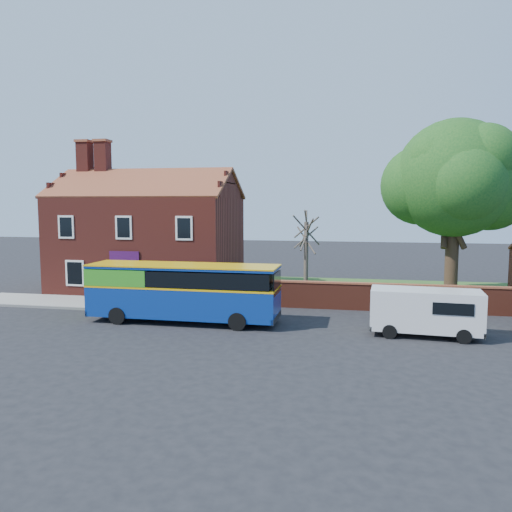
# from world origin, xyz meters

# --- Properties ---
(ground) EXTENTS (120.00, 120.00, 0.00)m
(ground) POSITION_xyz_m (0.00, 0.00, 0.00)
(ground) COLOR black
(ground) RESTS_ON ground
(pavement) EXTENTS (18.00, 3.50, 0.12)m
(pavement) POSITION_xyz_m (-7.00, 5.75, 0.06)
(pavement) COLOR gray
(pavement) RESTS_ON ground
(kerb) EXTENTS (18.00, 0.15, 0.14)m
(kerb) POSITION_xyz_m (-7.00, 4.00, 0.07)
(kerb) COLOR slate
(kerb) RESTS_ON ground
(grass_strip) EXTENTS (26.00, 12.00, 0.04)m
(grass_strip) POSITION_xyz_m (13.00, 13.00, 0.02)
(grass_strip) COLOR #426B28
(grass_strip) RESTS_ON ground
(shop_building) EXTENTS (12.30, 8.13, 10.50)m
(shop_building) POSITION_xyz_m (-7.02, 11.50, 3.41)
(shop_building) COLOR maroon
(shop_building) RESTS_ON ground
(boundary_wall) EXTENTS (22.00, 0.38, 1.60)m
(boundary_wall) POSITION_xyz_m (13.00, 7.00, 0.81)
(boundary_wall) COLOR maroon
(boundary_wall) RESTS_ON ground
(bus) EXTENTS (9.86, 2.65, 3.00)m
(bus) POSITION_xyz_m (-1.60, 2.31, 1.70)
(bus) COLOR navy
(bus) RESTS_ON ground
(van_near) EXTENTS (5.05, 2.35, 2.16)m
(van_near) POSITION_xyz_m (10.61, 1.82, 1.21)
(van_near) COLOR silver
(van_near) RESTS_ON ground
(large_tree) EXTENTS (9.33, 7.39, 11.39)m
(large_tree) POSITION_xyz_m (13.56, 11.77, 7.45)
(large_tree) COLOR black
(large_tree) RESTS_ON ground
(bare_tree) EXTENTS (2.03, 2.42, 5.42)m
(bare_tree) POSITION_xyz_m (4.35, 9.62, 2.78)
(bare_tree) COLOR #4C4238
(bare_tree) RESTS_ON ground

